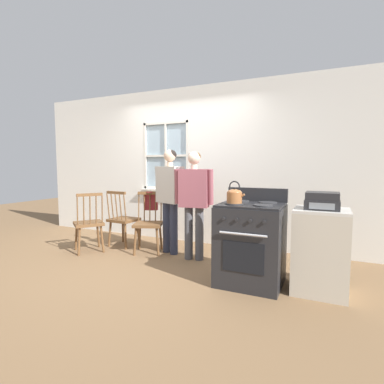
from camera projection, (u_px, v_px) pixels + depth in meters
The scene contains 13 objects.
ground_plane at pixel (144, 264), 4.13m from camera, with size 16.00×16.00×0.00m, color brown.
wall_back at pixel (189, 166), 5.26m from camera, with size 6.40×0.16×2.70m.
chair_by_window at pixel (148, 224), 4.66m from camera, with size 0.54×0.53×0.94m.
chair_near_wall at pixel (123, 220), 5.01m from camera, with size 0.45×0.43×0.94m.
chair_center_cluster at pixel (89, 224), 4.68m from camera, with size 0.57×0.58×0.94m.
person_elderly_left at pixel (170, 192), 4.55m from camera, with size 0.59×0.34×1.59m.
person_teen_center at pixel (194, 196), 4.25m from camera, with size 0.57×0.28×1.55m.
stove at pixel (251, 243), 3.42m from camera, with size 0.71×0.68×1.08m.
kettle at pixel (234, 195), 3.31m from camera, with size 0.21×0.17×0.25m.
potted_plant at pixel (167, 184), 5.38m from camera, with size 0.12×0.12×0.29m.
handbag at pixel (151, 202), 4.86m from camera, with size 0.24×0.24×0.31m.
side_counter at pixel (320, 251), 3.18m from camera, with size 0.55×0.50×0.90m.
stereo at pixel (322, 201), 3.11m from camera, with size 0.34×0.29×0.18m.
Camera 1 is at (2.30, -3.37, 1.36)m, focal length 28.00 mm.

